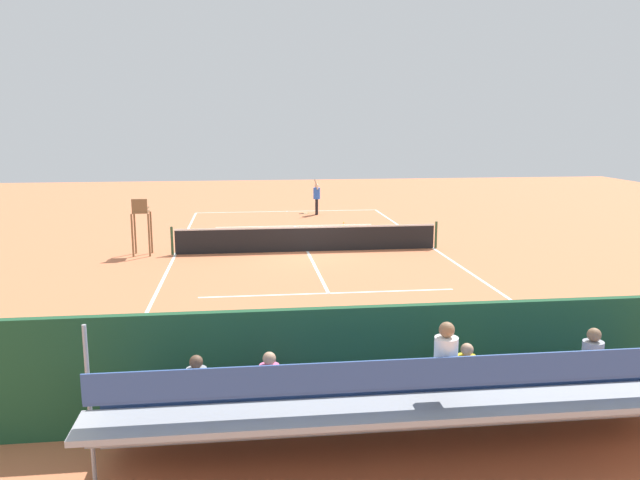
{
  "coord_description": "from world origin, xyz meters",
  "views": [
    {
      "loc": [
        2.41,
        23.61,
        4.95
      ],
      "look_at": [
        0.0,
        4.0,
        1.2
      ],
      "focal_mm": 35.29,
      "sensor_mm": 36.0,
      "label": 1
    }
  ],
  "objects": [
    {
      "name": "court_line_markings",
      "position": [
        0.0,
        -0.04,
        0.0
      ],
      "size": [
        10.1,
        22.2,
        0.01
      ],
      "color": "white",
      "rests_on": "ground"
    },
    {
      "name": "bleacher_stand",
      "position": [
        0.03,
        15.33,
        0.9
      ],
      "size": [
        9.06,
        2.4,
        2.48
      ],
      "color": "#9EA0A5",
      "rests_on": "ground"
    },
    {
      "name": "tennis_ball_near",
      "position": [
        -2.28,
        -5.59,
        0.03
      ],
      "size": [
        0.07,
        0.07,
        0.07
      ],
      "primitive_type": "sphere",
      "color": "#CCDB33",
      "rests_on": "ground"
    },
    {
      "name": "backdrop_wall",
      "position": [
        0.0,
        14.0,
        1.0
      ],
      "size": [
        18.0,
        0.16,
        2.0
      ],
      "primitive_type": "cube",
      "color": "#1E4C2D",
      "rests_on": "ground"
    },
    {
      "name": "tennis_net",
      "position": [
        0.0,
        0.0,
        0.5
      ],
      "size": [
        10.3,
        0.1,
        1.07
      ],
      "color": "black",
      "rests_on": "ground"
    },
    {
      "name": "courtside_bench",
      "position": [
        -3.0,
        13.27,
        0.56
      ],
      "size": [
        1.8,
        0.4,
        0.93
      ],
      "color": "#33383D",
      "rests_on": "ground"
    },
    {
      "name": "tennis_player",
      "position": [
        -1.48,
        -9.57,
        1.02
      ],
      "size": [
        0.43,
        0.55,
        1.93
      ],
      "color": "black",
      "rests_on": "ground"
    },
    {
      "name": "tennis_ball_far",
      "position": [
        -2.47,
        -6.51,
        0.03
      ],
      "size": [
        0.07,
        0.07,
        0.07
      ],
      "primitive_type": "sphere",
      "color": "#CCDB33",
      "rests_on": "ground"
    },
    {
      "name": "equipment_bag",
      "position": [
        -1.21,
        13.4,
        0.18
      ],
      "size": [
        0.9,
        0.36,
        0.36
      ],
      "primitive_type": "cube",
      "color": "#334C8C",
      "rests_on": "ground"
    },
    {
      "name": "ground_plane",
      "position": [
        0.0,
        0.0,
        0.0
      ],
      "size": [
        60.0,
        60.0,
        0.0
      ],
      "primitive_type": "plane",
      "color": "#CC7047"
    },
    {
      "name": "umpire_chair",
      "position": [
        6.2,
        -0.05,
        1.31
      ],
      "size": [
        0.67,
        0.67,
        2.14
      ],
      "color": "brown",
      "rests_on": "ground"
    },
    {
      "name": "tennis_racket",
      "position": [
        -0.93,
        -10.07,
        0.01
      ],
      "size": [
        0.58,
        0.4,
        0.03
      ],
      "color": "black",
      "rests_on": "ground"
    }
  ]
}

